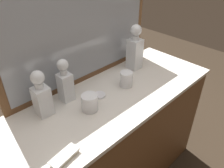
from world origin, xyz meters
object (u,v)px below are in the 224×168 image
Objects in this scene: crystal_decanter_far_right at (135,51)px; crystal_tumbler_far_right at (90,103)px; crystal_tumbler_front at (126,80)px; crystal_decanter_center at (42,98)px; silver_brush_right at (65,157)px; crystal_decanter_rear at (65,84)px; porcelain_dish at (99,95)px.

crystal_tumbler_far_right is (-0.53, -0.14, -0.09)m from crystal_decanter_far_right.
crystal_tumbler_front is at bearing 4.23° from crystal_tumbler_far_right.
crystal_decanter_center reaches higher than silver_brush_right.
crystal_decanter_center is 2.68× the size of crystal_tumbler_front.
crystal_tumbler_front is at bearing -22.25° from crystal_decanter_rear.
porcelain_dish is (0.12, 0.06, -0.04)m from crystal_tumbler_far_right.
crystal_decanter_far_right is 1.22× the size of crystal_decanter_center.
crystal_tumbler_far_right is 0.14m from porcelain_dish.
crystal_decanter_center is 0.25m from crystal_tumbler_far_right.
crystal_decanter_far_right is at bearing 29.26° from crystal_tumbler_front.
crystal_tumbler_far_right is at bearing -36.74° from crystal_decanter_center.
silver_brush_right is (-0.28, -0.17, -0.03)m from crystal_tumbler_far_right.
crystal_decanter_rear is 0.81× the size of crystal_decanter_far_right.
crystal_tumbler_far_right is 0.98× the size of crystal_tumbler_front.
crystal_tumbler_front is (-0.21, -0.12, -0.08)m from crystal_decanter_far_right.
crystal_tumbler_far_right is (0.04, -0.17, -0.06)m from crystal_decanter_rear.
crystal_decanter_far_right is 2.26× the size of silver_brush_right.
crystal_decanter_rear reaches higher than crystal_tumbler_front.
crystal_decanter_rear is at bearing 53.93° from silver_brush_right.
silver_brush_right is (-0.25, -0.34, -0.09)m from crystal_decanter_rear.
crystal_decanter_center is 1.85× the size of silver_brush_right.
crystal_decanter_rear is 2.70× the size of crystal_tumbler_far_right.
crystal_decanter_far_right is at bearing 21.34° from silver_brush_right.
crystal_tumbler_far_right is at bearing -154.18° from porcelain_dish.
crystal_decanter_center is at bearing 166.60° from crystal_tumbler_front.
crystal_tumbler_far_right is 1.31× the size of porcelain_dish.
crystal_decanter_far_right reaches higher than silver_brush_right.
silver_brush_right is at bearing -148.44° from crystal_tumbler_far_right.
silver_brush_right is at bearing -105.88° from crystal_decanter_center.
crystal_decanter_far_right is 0.88m from silver_brush_right.
crystal_decanter_rear is 0.56m from crystal_decanter_far_right.
crystal_decanter_center is (-0.16, -0.02, 0.00)m from crystal_decanter_rear.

